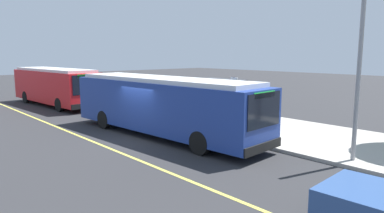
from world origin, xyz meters
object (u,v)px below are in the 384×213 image
transit_bus_second (55,85)px  route_sign_post (234,97)px  transit_bus_main (162,104)px  waiting_bench (220,112)px  pedestrian_commuter (204,105)px

transit_bus_second → route_sign_post: same height
transit_bus_main → waiting_bench: transit_bus_main is taller
transit_bus_second → route_sign_post: 16.48m
waiting_bench → pedestrian_commuter: size_ratio=0.95×
transit_bus_main → transit_bus_second: size_ratio=1.15×
transit_bus_main → route_sign_post: 3.64m
transit_bus_main → transit_bus_second: bearing=-179.7°
pedestrian_commuter → waiting_bench: bearing=75.3°
route_sign_post → pedestrian_commuter: bearing=164.9°
waiting_bench → route_sign_post: route_sign_post is taller
transit_bus_second → route_sign_post: size_ratio=3.74×
transit_bus_second → waiting_bench: (13.52, 4.74, -0.98)m
transit_bus_second → pedestrian_commuter: 13.77m
route_sign_post → pedestrian_commuter: size_ratio=1.66×
route_sign_post → transit_bus_main: bearing=-128.5°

